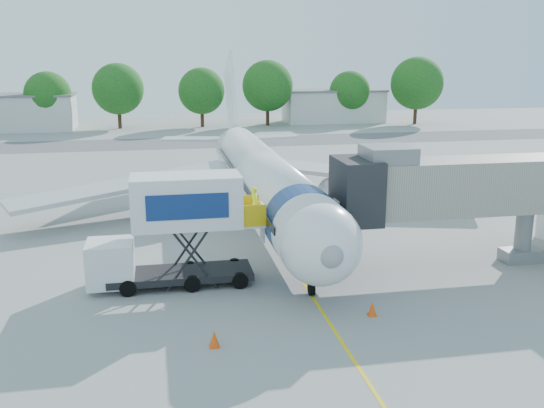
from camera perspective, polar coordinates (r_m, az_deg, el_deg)
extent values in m
plane|color=#979794|center=(37.74, 0.14, -3.11)|extent=(160.00, 160.00, 0.00)
cube|color=yellow|center=(37.74, 0.14, -3.10)|extent=(0.15, 70.00, 0.01)
cube|color=#59595B|center=(78.51, -5.67, 5.81)|extent=(120.00, 10.00, 0.01)
cylinder|color=white|center=(39.85, -0.67, 2.27)|extent=(3.70, 28.00, 3.70)
sphere|color=white|center=(26.62, 4.62, -3.78)|extent=(3.70, 3.70, 3.70)
sphere|color=gray|center=(25.20, 5.55, -4.83)|extent=(1.10, 1.10, 1.10)
cone|color=white|center=(56.42, -3.71, 5.72)|extent=(3.70, 6.00, 3.70)
cube|color=white|center=(56.96, -3.90, 10.05)|extent=(0.35, 7.26, 8.29)
cube|color=#B5B7BA|center=(45.66, 9.75, 2.68)|extent=(16.17, 9.32, 1.42)
cube|color=#B5B7BA|center=(42.89, -13.43, 1.77)|extent=(16.17, 9.32, 1.42)
cylinder|color=#999BA0|center=(42.91, 6.23, 0.71)|extent=(2.10, 3.60, 2.10)
cylinder|color=#999BA0|center=(41.13, -8.60, 0.05)|extent=(2.10, 3.60, 2.10)
cube|color=black|center=(26.20, 4.81, -3.04)|extent=(2.60, 1.39, 0.81)
cylinder|color=navy|center=(29.39, 3.09, -2.03)|extent=(3.73, 2.00, 3.73)
cylinder|color=silver|center=(28.73, 3.74, -7.16)|extent=(0.16, 0.16, 1.50)
cylinder|color=black|center=(28.89, 3.73, -7.95)|extent=(0.25, 0.64, 0.64)
cylinder|color=black|center=(43.79, 2.00, -0.09)|extent=(0.35, 0.90, 0.90)
cylinder|color=black|center=(42.98, -4.78, -0.40)|extent=(0.35, 0.90, 0.90)
cube|color=#A69E8E|center=(33.20, 17.97, 1.66)|extent=(13.60, 2.60, 2.80)
cube|color=black|center=(30.77, 7.93, 1.28)|extent=(2.00, 3.20, 3.20)
cube|color=slate|center=(30.98, 10.86, 4.64)|extent=(2.40, 2.40, 0.80)
cylinder|color=slate|center=(35.67, 22.57, -2.72)|extent=(0.90, 0.90, 3.00)
cube|color=slate|center=(36.00, 22.40, -4.48)|extent=(2.20, 1.20, 0.70)
cylinder|color=black|center=(35.53, 21.18, -4.60)|extent=(0.30, 0.70, 0.70)
cylinder|color=black|center=(36.49, 23.59, -4.35)|extent=(0.30, 0.70, 0.70)
cube|color=black|center=(30.33, -8.59, -6.53)|extent=(7.00, 2.30, 0.35)
cube|color=silver|center=(30.15, -14.95, -5.37)|extent=(2.20, 2.20, 2.10)
cube|color=black|center=(30.01, -15.00, -4.56)|extent=(1.90, 2.10, 0.70)
cube|color=silver|center=(29.26, -8.07, 0.31)|extent=(5.20, 2.40, 2.50)
cube|color=navy|center=(28.08, -7.94, -0.27)|extent=(3.80, 0.04, 1.20)
cube|color=silver|center=(29.86, -1.94, -1.66)|extent=(1.10, 2.20, 0.10)
cube|color=gold|center=(28.71, -1.63, -1.16)|extent=(1.10, 0.06, 1.10)
cube|color=gold|center=(30.72, -2.25, -0.15)|extent=(1.10, 0.06, 1.10)
cylinder|color=black|center=(29.61, -3.03, -7.22)|extent=(0.80, 0.25, 0.80)
cylinder|color=black|center=(31.56, -3.55, -5.86)|extent=(0.80, 0.25, 0.80)
cylinder|color=black|center=(29.44, -13.40, -7.73)|extent=(0.80, 0.25, 0.80)
cylinder|color=black|center=(31.40, -13.25, -6.32)|extent=(0.80, 0.25, 0.80)
imported|color=#E4F91A|center=(29.66, -1.62, 0.02)|extent=(0.57, 0.71, 1.69)
cube|color=silver|center=(22.21, 1.79, -13.77)|extent=(4.27, 3.21, 1.53)
cube|color=navy|center=(21.98, 1.80, -12.64)|extent=(2.70, 2.52, 0.38)
cylinder|color=black|center=(21.12, -0.62, -16.53)|extent=(0.81, 0.53, 0.76)
cylinder|color=black|center=(22.26, -2.73, -14.82)|extent=(0.81, 0.53, 0.76)
cylinder|color=black|center=(22.64, 6.21, -14.37)|extent=(0.81, 0.53, 0.76)
cylinder|color=black|center=(23.72, 3.88, -12.92)|extent=(0.81, 0.53, 0.76)
cone|color=#F34C0C|center=(27.07, 9.41, -9.69)|extent=(0.40, 0.40, 0.64)
cube|color=#F34C0C|center=(27.19, 9.39, -10.27)|extent=(0.36, 0.36, 0.04)
cone|color=#F34C0C|center=(24.18, -5.45, -12.51)|extent=(0.43, 0.43, 0.68)
cube|color=#F34C0C|center=(24.33, -5.44, -13.18)|extent=(0.39, 0.39, 0.04)
cube|color=silver|center=(98.12, -23.39, 7.85)|extent=(18.00, 8.00, 5.00)
cube|color=slate|center=(97.93, -23.54, 9.38)|extent=(18.40, 8.40, 0.30)
cube|color=silver|center=(101.95, 5.80, 9.10)|extent=(16.00, 7.00, 5.00)
cube|color=slate|center=(101.76, 5.84, 10.59)|extent=(16.40, 7.40, 0.30)
cylinder|color=#382314|center=(96.06, -20.17, 7.43)|extent=(0.56, 0.56, 3.03)
sphere|color=#144E19|center=(95.76, -20.35, 9.63)|extent=(6.73, 6.73, 6.73)
cylinder|color=#382314|center=(95.27, -14.15, 7.94)|extent=(0.56, 0.56, 3.44)
sphere|color=#144E19|center=(94.95, -14.30, 10.46)|extent=(7.64, 7.64, 7.64)
cylinder|color=#382314|center=(95.10, -6.58, 8.18)|extent=(0.56, 0.56, 3.19)
sphere|color=#144E19|center=(94.79, -6.65, 10.52)|extent=(7.08, 7.08, 7.08)
cylinder|color=#382314|center=(96.59, -0.42, 8.48)|extent=(0.56, 0.56, 3.57)
sphere|color=#144E19|center=(96.26, -0.42, 11.06)|extent=(7.94, 7.94, 7.94)
cylinder|color=#382314|center=(101.05, 7.26, 8.44)|extent=(0.56, 0.56, 2.96)
sphere|color=#144E19|center=(100.77, 7.32, 10.48)|extent=(6.57, 6.57, 6.57)
cylinder|color=#382314|center=(101.22, 13.33, 8.41)|extent=(0.56, 0.56, 3.75)
sphere|color=#144E19|center=(100.91, 13.48, 11.00)|extent=(8.33, 8.33, 8.33)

